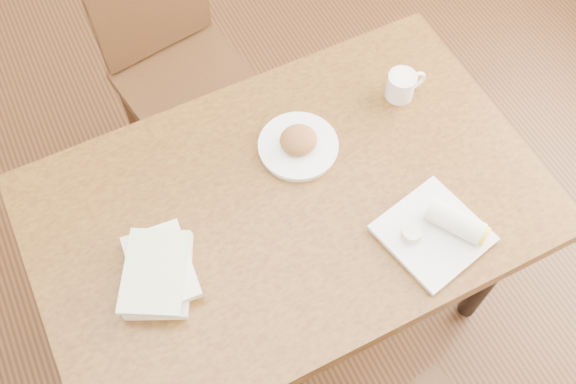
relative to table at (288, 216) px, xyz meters
name	(u,v)px	position (x,y,z in m)	size (l,w,h in m)	color
ground	(288,301)	(0.00, 0.00, -0.68)	(4.00, 5.00, 0.01)	#472814
table	(288,216)	(0.00, 0.00, 0.00)	(1.31, 0.82, 0.75)	brown
chair_far	(174,56)	(-0.05, 0.76, -0.12)	(0.48, 0.48, 0.95)	#402712
plate_scone	(298,144)	(0.10, 0.13, 0.10)	(0.22, 0.22, 0.07)	white
coffee_mug	(402,85)	(0.44, 0.17, 0.12)	(0.12, 0.08, 0.08)	white
plate_burrito	(440,230)	(0.29, -0.25, 0.10)	(0.28, 0.28, 0.08)	white
book_stack	(159,271)	(-0.37, -0.05, 0.11)	(0.24, 0.26, 0.06)	white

